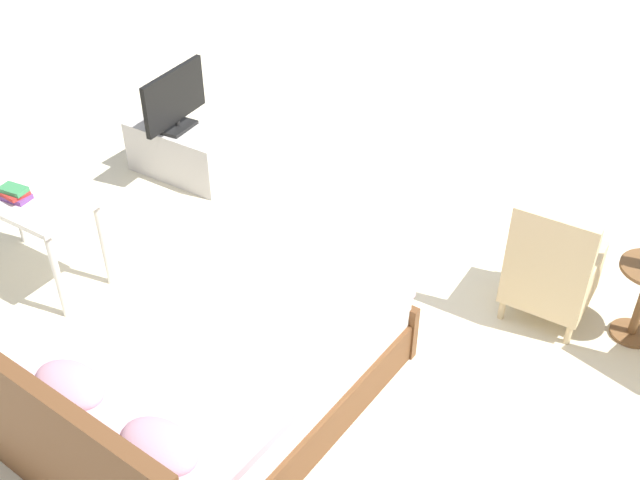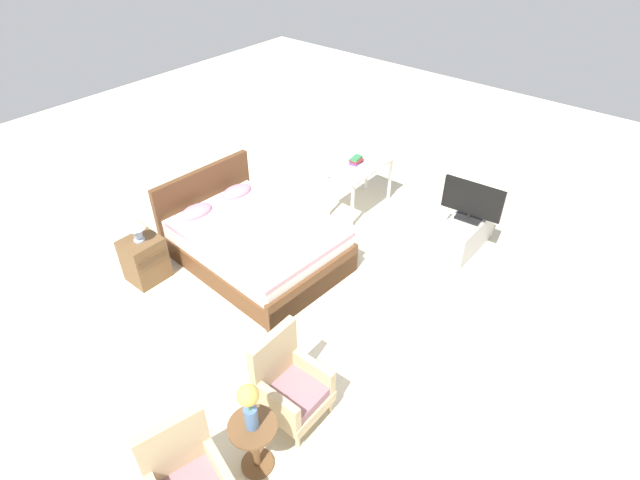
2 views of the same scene
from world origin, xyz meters
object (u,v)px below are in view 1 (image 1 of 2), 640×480
Objects in this scene: tv_stand at (181,152)px; book_stack at (15,194)px; tv_flatscreen at (174,99)px; armchair_by_window_right at (551,273)px; bed at (212,373)px; vanity_desk at (26,206)px.

tv_stand is 4.42× the size of book_stack.
armchair_by_window_right is at bearing 178.45° from tv_flatscreen.
armchair_by_window_right is 1.20× the size of tv_flatscreen.
bed reaches higher than armchair_by_window_right.
vanity_desk is (1.86, -0.31, 0.32)m from bed.
book_stack is at bearing 109.20° from vanity_desk.
tv_stand is (3.32, -0.09, -0.14)m from armchair_by_window_right.
book_stack is at bearing -7.22° from bed.
book_stack is (-0.03, 0.07, 0.15)m from vanity_desk.
vanity_desk is at bearing 93.18° from tv_flatscreen.
book_stack is (-0.11, 1.72, 0.54)m from tv_stand.
tv_stand is 1.69m from vanity_desk.
book_stack reaches higher than vanity_desk.
armchair_by_window_right is at bearing -153.05° from book_stack.
bed reaches higher than vanity_desk.
book_stack is (1.84, -0.23, 0.47)m from bed.
tv_flatscreen reaches higher than bed.
tv_stand is at bearing -175.08° from tv_flatscreen.
book_stack is (-0.12, 1.72, 0.04)m from tv_flatscreen.
bed is at bearing 53.75° from armchair_by_window_right.
tv_stand is 1.25× the size of tv_flatscreen.
armchair_by_window_right is 3.59m from vanity_desk.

